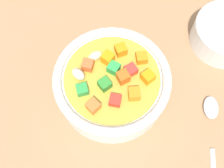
{
  "coord_description": "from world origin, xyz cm",
  "views": [
    {
      "loc": [
        16.52,
        3.17,
        41.13
      ],
      "look_at": [
        0.0,
        0.0,
        2.98
      ],
      "focal_mm": 42.51,
      "sensor_mm": 36.0,
      "label": 1
    }
  ],
  "objects": [
    {
      "name": "spoon",
      "position": [
        5.74,
        16.81,
        0.46
      ],
      "size": [
        21.17,
        3.51,
        1.02
      ],
      "rotation": [
        0.0,
        0.0,
        3.23
      ],
      "color": "silver",
      "rests_on": "ground_plane"
    },
    {
      "name": "ground_plane",
      "position": [
        0.0,
        0.0,
        -1.0
      ],
      "size": [
        140.0,
        140.0,
        2.0
      ],
      "primitive_type": "cube",
      "color": "#9E754F"
    },
    {
      "name": "soup_bowl_main",
      "position": [
        -0.0,
        -0.0,
        3.26
      ],
      "size": [
        17.84,
        17.84,
        7.12
      ],
      "color": "white",
      "rests_on": "ground_plane"
    }
  ]
}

